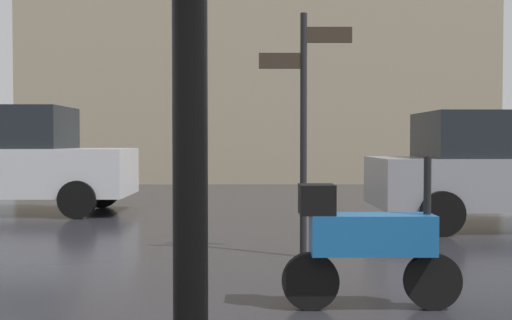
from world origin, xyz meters
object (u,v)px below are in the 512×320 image
(parked_car_right, at_px, (13,159))
(street_signpost, at_px, (304,109))
(parked_scooter, at_px, (366,241))
(parked_car_left, at_px, (510,168))

(parked_car_right, xyz_separation_m, street_signpost, (5.09, -4.37, 0.72))
(parked_car_right, relative_size, street_signpost, 1.50)
(parked_scooter, xyz_separation_m, parked_car_left, (3.15, 4.67, 0.37))
(parked_car_right, distance_m, street_signpost, 6.75)
(parked_scooter, height_order, parked_car_right, parked_car_right)
(parked_car_left, height_order, street_signpost, street_signpost)
(parked_car_left, distance_m, street_signpost, 4.31)
(parked_car_left, height_order, parked_car_right, parked_car_right)
(parked_scooter, distance_m, parked_car_left, 5.64)
(street_signpost, bearing_deg, parked_car_left, 35.15)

